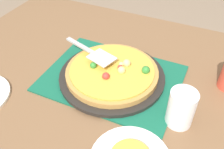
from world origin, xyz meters
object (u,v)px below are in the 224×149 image
Objects in this scene: cup_far at (181,108)px; pizza_server at (92,52)px; pizza at (112,72)px; pizza_pan at (112,76)px.

pizza_server is at bearing -18.99° from cup_far.
cup_far is (-0.26, 0.09, 0.03)m from pizza.
pizza_server reaches higher than pizza_pan.
pizza_pan is 0.28m from cup_far.
pizza is (-0.00, -0.00, 0.02)m from pizza_pan.
pizza_server is at bearing -17.25° from pizza.
cup_far is 0.38m from pizza_server.
pizza_pan is at bearing 15.74° from pizza.
pizza_pan is at bearing -19.44° from cup_far.
cup_far reaches higher than pizza_server.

